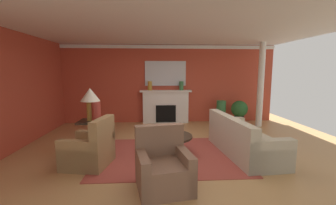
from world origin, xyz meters
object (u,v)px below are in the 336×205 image
Objects in this scene: side_table at (92,133)px; vase_on_side_table at (96,112)px; coffee_table at (169,140)px; vase_tall_corner at (221,112)px; sofa at (242,141)px; mantel_mirror at (165,73)px; vase_mantel_right at (181,86)px; fireplace at (166,107)px; armchair_facing_fireplace at (163,169)px; vase_mantel_left at (150,86)px; armchair_near_window at (90,150)px; potted_plant at (239,110)px; table_lamp at (90,98)px.

vase_on_side_table is at bearing -38.66° from side_table.
vase_tall_corner reaches higher than coffee_table.
sofa reaches higher than side_table.
vase_on_side_table is (-3.61, -2.51, 0.51)m from vase_tall_corner.
mantel_mirror is at bearing 59.88° from vase_on_side_table.
fireplace is at bearing 174.87° from vase_mantel_right.
armchair_facing_fireplace is 1.16× the size of vase_tall_corner.
armchair_near_window is at bearing -107.21° from vase_mantel_left.
vase_mantel_right reaches higher than sofa.
vase_tall_corner is 0.62m from potted_plant.
vase_mantel_left is at bearing -174.87° from fireplace.
fireplace is 1.89× the size of armchair_facing_fireplace.
side_table is 3.08m from vase_mantel_left.
armchair_facing_fireplace is 2.11× the size of vase_on_side_table.
fireplace is 2.55m from potted_plant.
vase_mantel_right reaches higher than side_table.
vase_mantel_left reaches higher than sofa.
armchair_facing_fireplace is at bearing -143.22° from sofa.
vase_mantel_right is at bearing 0.00° from vase_mantel_left.
armchair_facing_fireplace is at bearing -117.33° from vase_tall_corner.
armchair_near_window is 3.84m from vase_mantel_left.
coffee_table is 3.77m from potted_plant.
table_lamp is (-0.20, 0.90, 0.92)m from armchair_near_window.
potted_plant is (1.97, -0.38, -0.83)m from vase_mantel_right.
mantel_mirror reaches higher than armchair_facing_fireplace.
armchair_near_window is (-3.18, -0.43, 0.01)m from sofa.
vase_on_side_table is at bearing -112.62° from vase_mantel_left.
sofa is at bearing -64.90° from mantel_mirror.
vase_mantel_right is (0.81, 4.46, 1.02)m from armchair_facing_fireplace.
fireplace is 2.57× the size of side_table.
vase_mantel_right is at bearing 169.13° from potted_plant.
sofa is at bearing 36.78° from armchair_facing_fireplace.
vase_on_side_table reaches higher than side_table.
sofa is at bearing -72.39° from vase_mantel_right.
fireplace is 2.16× the size of potted_plant.
sofa is 3.43m from vase_mantel_right.
table_lamp is at bearing 172.00° from sofa.
sofa is 2.25m from armchair_facing_fireplace.
fireplace is at bearing -90.00° from mantel_mirror.
armchair_facing_fireplace reaches higher than vase_tall_corner.
mantel_mirror is 3.91m from sofa.
vase_mantel_left reaches higher than fireplace.
table_lamp is at bearing 131.11° from armchair_facing_fireplace.
potted_plant reaches higher than vase_tall_corner.
vase_tall_corner is at bearing -10.38° from vase_mantel_right.
fireplace is 1.89× the size of armchair_near_window.
table_lamp is (-1.85, -2.69, 0.67)m from fireplace.
armchair_facing_fireplace reaches higher than coffee_table.
vase_mantel_right is (0.63, 3.10, 0.99)m from coffee_table.
armchair_facing_fireplace is at bearing -48.89° from side_table.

